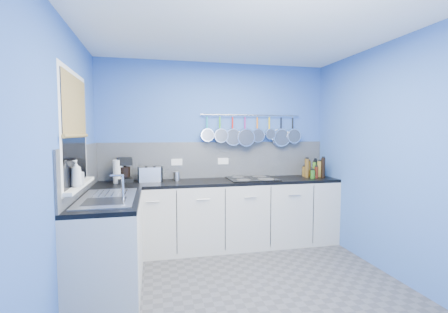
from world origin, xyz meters
name	(u,v)px	position (x,y,z in m)	size (l,w,h in m)	color
floor	(246,290)	(0.00, 0.00, -0.01)	(3.20, 3.00, 0.02)	#47474C
ceiling	(247,26)	(0.00, 0.00, 2.51)	(3.20, 3.00, 0.02)	white
wall_back	(216,153)	(0.00, 1.51, 1.25)	(3.20, 0.02, 2.50)	#3861B4
wall_front	(335,189)	(0.00, -1.51, 1.25)	(3.20, 0.02, 2.50)	#3861B4
wall_left	(63,166)	(-1.61, 0.00, 1.25)	(0.02, 3.00, 2.50)	#3861B4
wall_right	(392,159)	(1.61, 0.00, 1.25)	(0.02, 3.00, 2.50)	#3861B4
backsplash_back	(216,160)	(0.00, 1.49, 1.15)	(3.20, 0.02, 0.50)	gray
backsplash_left	(81,170)	(-1.59, 0.60, 1.15)	(0.02, 1.80, 0.50)	gray
cabinet_run_back	(220,215)	(0.00, 1.20, 0.43)	(3.20, 0.60, 0.86)	beige
worktop_back	(220,182)	(0.00, 1.20, 0.88)	(3.20, 0.60, 0.04)	black
cabinet_run_left	(109,246)	(-1.30, 0.30, 0.43)	(0.60, 1.20, 0.86)	beige
worktop_left	(108,200)	(-1.30, 0.30, 0.88)	(0.60, 1.20, 0.04)	black
window_frame	(74,130)	(-1.58, 0.30, 1.55)	(0.01, 1.00, 1.10)	white
window_glass	(75,130)	(-1.57, 0.30, 1.55)	(0.01, 0.90, 1.00)	black
bamboo_blind	(75,106)	(-1.56, 0.30, 1.77)	(0.01, 0.90, 0.55)	#9F874E
window_sill	(79,185)	(-1.55, 0.30, 1.04)	(0.10, 0.98, 0.03)	white
sink_unit	(108,198)	(-1.30, 0.30, 0.90)	(0.50, 0.95, 0.01)	silver
mixer_tap	(123,187)	(-1.14, 0.12, 1.03)	(0.12, 0.08, 0.26)	silver
socket_left	(177,162)	(-0.55, 1.48, 1.13)	(0.15, 0.01, 0.09)	white
socket_right	(223,161)	(0.10, 1.48, 1.13)	(0.15, 0.01, 0.09)	white
pot_rail	(251,115)	(0.50, 1.45, 1.78)	(0.02, 0.02, 1.45)	silver
soap_bottle_a	(76,173)	(-1.53, 0.10, 1.17)	(0.09, 0.09, 0.24)	white
soap_bottle_b	(79,175)	(-1.53, 0.23, 1.14)	(0.08, 0.08, 0.17)	white
paper_towel	(118,171)	(-1.29, 1.25, 1.05)	(0.13, 0.13, 0.29)	white
coffee_maker	(125,170)	(-1.22, 1.27, 1.06)	(0.18, 0.20, 0.32)	black
toaster	(150,174)	(-0.90, 1.30, 0.99)	(0.29, 0.17, 0.19)	silver
canister	(177,176)	(-0.57, 1.30, 0.96)	(0.08, 0.08, 0.12)	silver
hob	(252,178)	(0.45, 1.23, 0.91)	(0.65, 0.57, 0.01)	black
pan_0	(207,128)	(-0.13, 1.44, 1.59)	(0.18, 0.08, 0.37)	silver
pan_1	(220,129)	(0.05, 1.44, 1.59)	(0.20, 0.13, 0.39)	silver
pan_2	(233,130)	(0.23, 1.44, 1.57)	(0.24, 0.08, 0.43)	silver
pan_3	(245,131)	(0.41, 1.44, 1.56)	(0.25, 0.10, 0.44)	silver
pan_4	(257,129)	(0.59, 1.44, 1.59)	(0.20, 0.07, 0.39)	silver
pan_5	(269,127)	(0.77, 1.44, 1.61)	(0.15, 0.09, 0.34)	silver
pan_6	(281,131)	(0.95, 1.44, 1.56)	(0.26, 0.07, 0.45)	silver
pan_7	(293,130)	(1.14, 1.44, 1.58)	(0.21, 0.08, 0.40)	silver
condiment_0	(315,168)	(1.44, 1.32, 1.02)	(0.05, 0.05, 0.24)	black
condiment_1	(309,169)	(1.34, 1.33, 1.01)	(0.06, 0.06, 0.22)	#8C5914
condiment_2	(305,171)	(1.28, 1.33, 0.97)	(0.07, 0.07, 0.14)	brown
condiment_3	(320,169)	(1.46, 1.23, 1.01)	(0.07, 0.07, 0.22)	olive
condiment_4	(314,170)	(1.37, 1.22, 1.01)	(0.05, 0.05, 0.21)	#3F721E
condiment_5	(307,168)	(1.26, 1.21, 1.03)	(0.06, 0.06, 0.26)	brown
condiment_6	(323,168)	(1.45, 1.11, 1.04)	(0.06, 0.06, 0.28)	black
condiment_7	(316,172)	(1.35, 1.12, 0.98)	(0.05, 0.05, 0.16)	#4C190C
condiment_8	(313,174)	(1.29, 1.10, 0.96)	(0.06, 0.06, 0.11)	#265919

